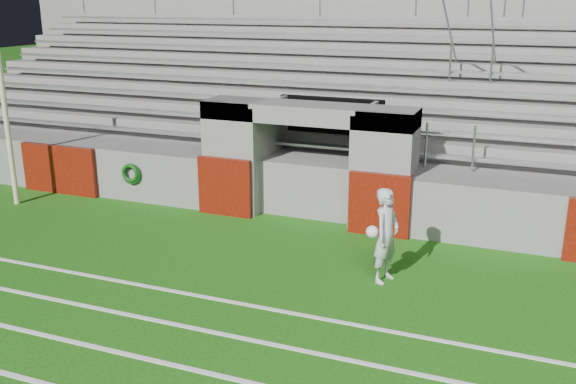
% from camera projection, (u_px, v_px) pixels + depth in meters
% --- Properties ---
extents(ground, '(90.00, 90.00, 0.00)m').
position_uv_depth(ground, '(241.00, 276.00, 11.60)').
color(ground, '#18540E').
rests_on(ground, ground).
extents(field_post, '(0.12, 0.12, 3.64)m').
position_uv_depth(field_post, '(8.00, 130.00, 15.12)').
color(field_post, beige).
rests_on(field_post, ground).
extents(stadium_structure, '(26.00, 8.48, 5.42)m').
position_uv_depth(stadium_structure, '(360.00, 119.00, 18.25)').
color(stadium_structure, slate).
rests_on(stadium_structure, ground).
extents(goalkeeper_with_ball, '(0.60, 0.71, 1.70)m').
position_uv_depth(goalkeeper_with_ball, '(386.00, 235.00, 11.17)').
color(goalkeeper_with_ball, '#B4B8BF').
rests_on(goalkeeper_with_ball, ground).
extents(hose_coil, '(0.53, 0.14, 0.53)m').
position_uv_depth(hose_coil, '(131.00, 174.00, 15.50)').
color(hose_coil, '#0B3910').
rests_on(hose_coil, ground).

